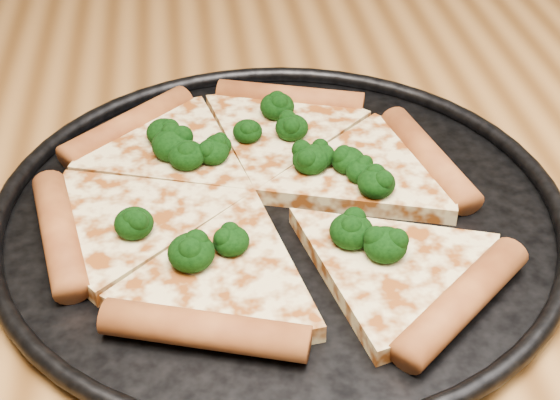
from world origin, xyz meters
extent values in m
cube|color=#99642F|center=(0.00, 0.00, 0.73)|extent=(1.20, 0.90, 0.04)
cylinder|color=black|center=(-0.07, -0.01, 0.75)|extent=(0.38, 0.38, 0.01)
torus|color=black|center=(-0.07, -0.01, 0.76)|extent=(0.39, 0.39, 0.01)
cylinder|color=#B4602D|center=(0.04, 0.03, 0.77)|extent=(0.05, 0.12, 0.02)
cylinder|color=#B4602D|center=(-0.05, 0.13, 0.77)|extent=(0.12, 0.06, 0.02)
cylinder|color=#B4602D|center=(-0.18, 0.10, 0.77)|extent=(0.10, 0.10, 0.02)
cylinder|color=#B4602D|center=(-0.22, -0.02, 0.77)|extent=(0.05, 0.12, 0.02)
cylinder|color=#B4602D|center=(-0.13, -0.12, 0.77)|extent=(0.12, 0.06, 0.02)
cylinder|color=#B4602D|center=(0.02, -0.12, 0.77)|extent=(0.10, 0.10, 0.02)
ellipsoid|color=black|center=(-0.05, 0.07, 0.78)|extent=(0.03, 0.03, 0.02)
ellipsoid|color=black|center=(-0.11, 0.06, 0.77)|extent=(0.02, 0.02, 0.02)
ellipsoid|color=black|center=(-0.02, 0.01, 0.77)|extent=(0.02, 0.02, 0.02)
ellipsoid|color=black|center=(-0.04, 0.03, 0.77)|extent=(0.02, 0.02, 0.02)
ellipsoid|color=black|center=(-0.12, 0.05, 0.77)|extent=(0.02, 0.02, 0.02)
ellipsoid|color=black|center=(-0.09, 0.07, 0.77)|extent=(0.02, 0.02, 0.02)
ellipsoid|color=black|center=(-0.01, -0.01, 0.78)|extent=(0.03, 0.03, 0.02)
ellipsoid|color=black|center=(-0.11, -0.06, 0.77)|extent=(0.02, 0.02, 0.02)
ellipsoid|color=black|center=(-0.03, -0.06, 0.78)|extent=(0.03, 0.03, 0.02)
ellipsoid|color=black|center=(-0.13, 0.04, 0.78)|extent=(0.03, 0.03, 0.02)
ellipsoid|color=black|center=(-0.05, 0.03, 0.78)|extent=(0.03, 0.03, 0.02)
ellipsoid|color=black|center=(-0.14, -0.07, 0.78)|extent=(0.03, 0.03, 0.02)
ellipsoid|color=black|center=(-0.15, 0.08, 0.78)|extent=(0.03, 0.03, 0.02)
ellipsoid|color=black|center=(-0.06, 0.10, 0.78)|extent=(0.03, 0.03, 0.02)
ellipsoid|color=black|center=(-0.14, 0.06, 0.78)|extent=(0.03, 0.03, 0.02)
ellipsoid|color=black|center=(-0.02, -0.07, 0.78)|extent=(0.03, 0.03, 0.02)
ellipsoid|color=black|center=(-0.17, -0.03, 0.78)|extent=(0.03, 0.03, 0.02)
ellipsoid|color=black|center=(-0.02, 0.02, 0.78)|extent=(0.02, 0.02, 0.02)
camera|label=1|loc=(-0.13, -0.46, 1.10)|focal=53.45mm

